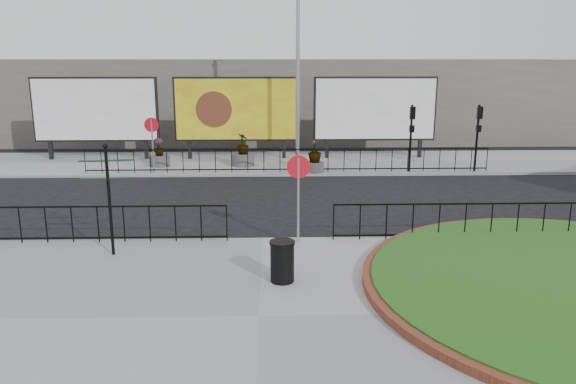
{
  "coord_description": "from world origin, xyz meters",
  "views": [
    {
      "loc": [
        0.28,
        -15.38,
        5.2
      ],
      "look_at": [
        0.75,
        0.71,
        1.3
      ],
      "focal_mm": 35.0,
      "sensor_mm": 36.0,
      "label": 1
    }
  ],
  "objects_px": {
    "billboard_mid": "(236,110)",
    "litter_bin": "(282,261)",
    "planter_c": "(315,158)",
    "lamp_post": "(298,65)",
    "fingerpost_sign": "(109,189)",
    "planter_a": "(159,157)",
    "planter_b": "(243,155)"
  },
  "relations": [
    {
      "from": "billboard_mid",
      "to": "litter_bin",
      "type": "height_order",
      "value": "billboard_mid"
    },
    {
      "from": "planter_c",
      "to": "lamp_post",
      "type": "bearing_deg",
      "value": 113.41
    },
    {
      "from": "fingerpost_sign",
      "to": "planter_a",
      "type": "bearing_deg",
      "value": 92.4
    },
    {
      "from": "billboard_mid",
      "to": "litter_bin",
      "type": "xyz_separation_m",
      "value": [
        2.0,
        -16.19,
        -1.99
      ]
    },
    {
      "from": "litter_bin",
      "to": "planter_c",
      "type": "bearing_deg",
      "value": 82.32
    },
    {
      "from": "planter_b",
      "to": "billboard_mid",
      "type": "bearing_deg",
      "value": 101.72
    },
    {
      "from": "fingerpost_sign",
      "to": "planter_a",
      "type": "distance_m",
      "value": 12.39
    },
    {
      "from": "fingerpost_sign",
      "to": "litter_bin",
      "type": "bearing_deg",
      "value": -26.66
    },
    {
      "from": "billboard_mid",
      "to": "planter_b",
      "type": "height_order",
      "value": "billboard_mid"
    },
    {
      "from": "litter_bin",
      "to": "fingerpost_sign",
      "type": "bearing_deg",
      "value": 156.22
    },
    {
      "from": "planter_a",
      "to": "planter_c",
      "type": "distance_m",
      "value": 7.43
    },
    {
      "from": "billboard_mid",
      "to": "fingerpost_sign",
      "type": "height_order",
      "value": "billboard_mid"
    },
    {
      "from": "billboard_mid",
      "to": "litter_bin",
      "type": "relative_size",
      "value": 6.35
    },
    {
      "from": "lamp_post",
      "to": "planter_b",
      "type": "relative_size",
      "value": 5.94
    },
    {
      "from": "billboard_mid",
      "to": "planter_a",
      "type": "bearing_deg",
      "value": -150.98
    },
    {
      "from": "fingerpost_sign",
      "to": "planter_c",
      "type": "xyz_separation_m",
      "value": [
        6.12,
        10.67,
        -1.15
      ]
    },
    {
      "from": "lamp_post",
      "to": "planter_b",
      "type": "bearing_deg",
      "value": -180.0
    },
    {
      "from": "lamp_post",
      "to": "planter_a",
      "type": "relative_size",
      "value": 6.85
    },
    {
      "from": "fingerpost_sign",
      "to": "planter_b",
      "type": "xyz_separation_m",
      "value": [
        2.83,
        12.27,
        -1.25
      ]
    },
    {
      "from": "planter_a",
      "to": "fingerpost_sign",
      "type": "bearing_deg",
      "value": -84.71
    },
    {
      "from": "billboard_mid",
      "to": "lamp_post",
      "type": "xyz_separation_m",
      "value": [
        3.01,
        -1.97,
        2.23
      ]
    },
    {
      "from": "fingerpost_sign",
      "to": "planter_b",
      "type": "bearing_deg",
      "value": 74.14
    },
    {
      "from": "lamp_post",
      "to": "fingerpost_sign",
      "type": "bearing_deg",
      "value": -113.86
    },
    {
      "from": "billboard_mid",
      "to": "fingerpost_sign",
      "type": "xyz_separation_m",
      "value": [
        -2.42,
        -14.24,
        -0.7
      ]
    },
    {
      "from": "planter_b",
      "to": "planter_c",
      "type": "relative_size",
      "value": 1.03
    },
    {
      "from": "billboard_mid",
      "to": "planter_c",
      "type": "relative_size",
      "value": 4.11
    },
    {
      "from": "billboard_mid",
      "to": "planter_a",
      "type": "relative_size",
      "value": 4.6
    },
    {
      "from": "lamp_post",
      "to": "planter_b",
      "type": "xyz_separation_m",
      "value": [
        -2.6,
        -0.0,
        -4.17
      ]
    },
    {
      "from": "planter_a",
      "to": "planter_b",
      "type": "bearing_deg",
      "value": -0.0
    },
    {
      "from": "lamp_post",
      "to": "fingerpost_sign",
      "type": "relative_size",
      "value": 3.12
    },
    {
      "from": "billboard_mid",
      "to": "fingerpost_sign",
      "type": "bearing_deg",
      "value": -99.64
    },
    {
      "from": "litter_bin",
      "to": "planter_b",
      "type": "height_order",
      "value": "planter_b"
    }
  ]
}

